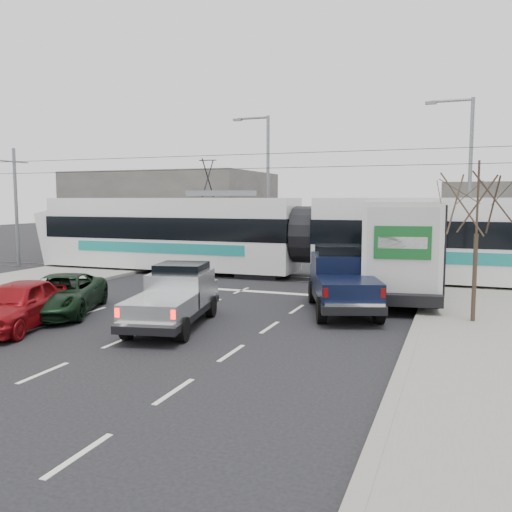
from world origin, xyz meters
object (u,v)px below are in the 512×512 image
(traffic_signal, at_px, (442,231))
(box_truck, at_px, (398,251))
(silver_pickup, at_px, (176,296))
(green_car, at_px, (61,294))
(navy_pickup, at_px, (342,279))
(street_lamp_far, at_px, (265,180))
(red_car, at_px, (17,305))
(bare_tree, at_px, (478,205))
(street_lamp_near, at_px, (466,176))
(tram, at_px, (305,236))

(traffic_signal, relative_size, box_truck, 0.45)
(silver_pickup, height_order, green_car, silver_pickup)
(traffic_signal, height_order, navy_pickup, traffic_signal)
(street_lamp_far, distance_m, red_car, 19.40)
(bare_tree, height_order, green_car, bare_tree)
(street_lamp_near, distance_m, street_lamp_far, 11.67)
(bare_tree, bearing_deg, navy_pickup, 168.35)
(silver_pickup, bearing_deg, street_lamp_near, 48.22)
(bare_tree, bearing_deg, street_lamp_far, 131.12)
(bare_tree, distance_m, tram, 11.23)
(green_car, bearing_deg, bare_tree, -9.36)
(street_lamp_far, xyz_separation_m, navy_pickup, (7.43, -12.60, -3.99))
(red_car, bearing_deg, bare_tree, 6.56)
(navy_pickup, relative_size, red_car, 1.30)
(traffic_signal, relative_size, red_car, 0.82)
(traffic_signal, relative_size, street_lamp_near, 0.40)
(red_car, bearing_deg, box_truck, 25.93)
(bare_tree, xyz_separation_m, silver_pickup, (-8.80, -3.18, -2.86))
(street_lamp_far, distance_m, green_car, 17.26)
(street_lamp_near, bearing_deg, navy_pickup, -111.00)
(traffic_signal, bearing_deg, box_truck, -175.02)
(box_truck, relative_size, navy_pickup, 1.41)
(street_lamp_near, xyz_separation_m, silver_pickup, (-8.52, -14.68, -4.18))
(box_truck, bearing_deg, street_lamp_far, 125.09)
(green_car, bearing_deg, box_truck, 10.79)
(green_car, height_order, red_car, red_car)
(traffic_signal, distance_m, red_car, 15.34)
(navy_pickup, bearing_deg, green_car, -175.28)
(street_lamp_near, bearing_deg, silver_pickup, -120.12)
(red_car, bearing_deg, silver_pickup, 11.10)
(bare_tree, bearing_deg, traffic_signal, 105.76)
(bare_tree, bearing_deg, street_lamp_near, 91.42)
(street_lamp_near, height_order, red_car, street_lamp_near)
(silver_pickup, xyz_separation_m, box_truck, (6.07, 7.04, 0.99))
(green_car, bearing_deg, navy_pickup, 1.54)
(box_truck, distance_m, navy_pickup, 3.47)
(street_lamp_near, height_order, silver_pickup, street_lamp_near)
(street_lamp_near, bearing_deg, box_truck, -107.75)
(tram, bearing_deg, silver_pickup, -96.48)
(box_truck, bearing_deg, green_car, -154.85)
(box_truck, bearing_deg, bare_tree, -62.80)
(tram, xyz_separation_m, red_car, (-5.42, -13.36, -1.38))
(traffic_signal, height_order, street_lamp_near, street_lamp_near)
(street_lamp_near, distance_m, red_car, 21.63)
(green_car, bearing_deg, traffic_signal, 7.70)
(street_lamp_near, relative_size, red_car, 2.04)
(green_car, bearing_deg, street_lamp_far, 62.14)
(traffic_signal, relative_size, tram, 0.12)
(tram, relative_size, green_car, 6.05)
(street_lamp_near, relative_size, tram, 0.31)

